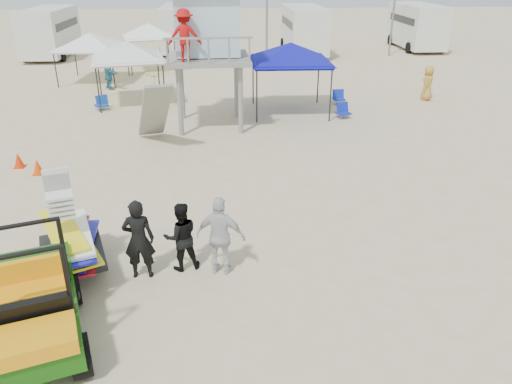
{
  "coord_description": "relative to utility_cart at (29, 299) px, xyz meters",
  "views": [
    {
      "loc": [
        -0.28,
        -7.43,
        6.13
      ],
      "look_at": [
        0.5,
        3.0,
        1.3
      ],
      "focal_mm": 35.0,
      "sensor_mm": 36.0,
      "label": 1
    }
  ],
  "objects": [
    {
      "name": "rv_far_right",
      "position": [
        18.56,
        31.82,
        0.81
      ],
      "size": [
        2.64,
        6.6,
        3.25
      ],
      "color": "silver",
      "rests_on": "ground"
    },
    {
      "name": "beach_chair_a",
      "position": [
        -2.08,
        15.68,
        -0.68
      ],
      "size": [
        0.72,
        0.81,
        0.64
      ],
      "color": "#0F41A9",
      "rests_on": "ground"
    },
    {
      "name": "umbrella_b",
      "position": [
        0.29,
        16.7,
        -0.19
      ],
      "size": [
        2.48,
        2.48,
        1.6
      ],
      "primitive_type": "imported",
      "rotation": [
        0.0,
        0.0,
        0.84
      ],
      "color": "yellow",
      "rests_on": "ground"
    },
    {
      "name": "canopy_white_c",
      "position": [
        -0.88,
        24.8,
        1.65
      ],
      "size": [
        3.36,
        3.36,
        3.19
      ],
      "color": "black",
      "rests_on": "ground"
    },
    {
      "name": "canopy_white_b",
      "position": [
        -3.67,
        21.69,
        1.51
      ],
      "size": [
        3.49,
        3.49,
        3.05
      ],
      "color": "black",
      "rests_on": "ground"
    },
    {
      "name": "man_mid",
      "position": [
        2.37,
        2.29,
        -0.21
      ],
      "size": [
        0.88,
        0.76,
        1.57
      ],
      "primitive_type": "imported",
      "rotation": [
        0.0,
        0.0,
        3.39
      ],
      "color": "black",
      "rests_on": "ground"
    },
    {
      "name": "distant_beachgoers",
      "position": [
        3.03,
        18.56,
        -0.15
      ],
      "size": [
        16.87,
        4.84,
        1.69
      ],
      "color": "teal",
      "rests_on": "ground"
    },
    {
      "name": "lifeguard_tower",
      "position": [
        2.81,
        12.97,
        2.77
      ],
      "size": [
        3.25,
        3.25,
        5.05
      ],
      "color": "gray",
      "rests_on": "ground"
    },
    {
      "name": "ground",
      "position": [
        3.56,
        0.33,
        -0.99
      ],
      "size": [
        140.0,
        140.0,
        0.0
      ],
      "primitive_type": "plane",
      "color": "beige",
      "rests_on": "ground"
    },
    {
      "name": "canopy_white_a",
      "position": [
        -0.87,
        16.74,
        1.73
      ],
      "size": [
        3.55,
        3.55,
        3.27
      ],
      "color": "black",
      "rests_on": "ground"
    },
    {
      "name": "cone_near",
      "position": [
        -3.33,
        8.65,
        -0.74
      ],
      "size": [
        0.34,
        0.34,
        0.5
      ],
      "primitive_type": "cone",
      "color": "red",
      "rests_on": "ground"
    },
    {
      "name": "beach_chair_c",
      "position": [
        8.95,
        15.97,
        -0.68
      ],
      "size": [
        0.54,
        0.58,
        0.64
      ],
      "color": "#0F28A9",
      "rests_on": "ground"
    },
    {
      "name": "man_right",
      "position": [
        3.22,
        2.04,
        -0.09
      ],
      "size": [
        1.13,
        0.71,
        1.79
      ],
      "primitive_type": "imported",
      "rotation": [
        0.0,
        0.0,
        2.86
      ],
      "color": "silver",
      "rests_on": "ground"
    },
    {
      "name": "rv_mid_left",
      "position": [
        0.56,
        31.82,
        0.81
      ],
      "size": [
        2.65,
        6.5,
        3.25
      ],
      "color": "silver",
      "rests_on": "ground"
    },
    {
      "name": "surf_trailer",
      "position": [
        0.01,
        2.34,
        -0.14
      ],
      "size": [
        1.79,
        2.49,
        2.08
      ],
      "color": "black",
      "rests_on": "ground"
    },
    {
      "name": "cone_far",
      "position": [
        -2.52,
        8.0,
        -0.74
      ],
      "size": [
        0.34,
        0.34,
        0.5
      ],
      "primitive_type": "cone",
      "color": "#D94106",
      "rests_on": "ground"
    },
    {
      "name": "man_left",
      "position": [
        1.52,
        2.04,
        -0.09
      ],
      "size": [
        0.66,
        0.43,
        1.79
      ],
      "primitive_type": "imported",
      "rotation": [
        0.0,
        0.0,
        3.15
      ],
      "color": "black",
      "rests_on": "ground"
    },
    {
      "name": "rv_far_left",
      "position": [
        -8.44,
        30.32,
        0.81
      ],
      "size": [
        2.64,
        6.8,
        3.25
      ],
      "color": "silver",
      "rests_on": "ground"
    },
    {
      "name": "beach_chair_b",
      "position": [
        8.59,
        13.58,
        -0.68
      ],
      "size": [
        0.68,
        0.74,
        0.64
      ],
      "color": "#1022AE",
      "rests_on": "ground"
    },
    {
      "name": "rv_mid_right",
      "position": [
        9.56,
        30.32,
        0.81
      ],
      "size": [
        2.64,
        7.0,
        3.25
      ],
      "color": "silver",
      "rests_on": "ground"
    },
    {
      "name": "utility_cart",
      "position": [
        0.0,
        0.0,
        0.0
      ],
      "size": [
        2.19,
        3.09,
        2.13
      ],
      "color": "#144F0C",
      "rests_on": "ground"
    },
    {
      "name": "canopy_blue",
      "position": [
        6.39,
        14.64,
        1.89
      ],
      "size": [
        3.29,
        3.29,
        3.43
      ],
      "color": "black",
      "rests_on": "ground"
    }
  ]
}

